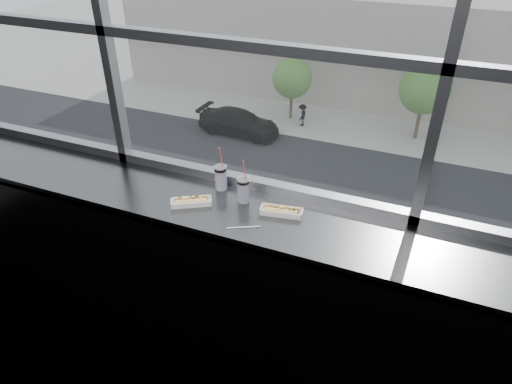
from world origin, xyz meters
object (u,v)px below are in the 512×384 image
at_px(hotdog_tray_right, 281,211).
at_px(wrapper, 182,203).
at_px(car_near_a, 143,167).
at_px(car_near_b, 224,185).
at_px(car_near_c, 362,215).
at_px(hotdog_tray_left, 191,201).
at_px(car_far_a, 239,118).
at_px(soda_cup_left, 221,176).
at_px(tree_left, 292,79).
at_px(tree_center, 425,89).
at_px(soda_cup_right, 243,189).
at_px(pedestrian_a, 302,113).
at_px(loose_straw, 244,227).

distance_m(hotdog_tray_right, wrapper, 0.61).
xyz_separation_m(car_near_a, car_near_b, (5.14, 0.00, -0.01)).
bearing_deg(car_near_c, car_near_b, 93.63).
xyz_separation_m(hotdog_tray_left, car_far_a, (-10.96, 24.34, -10.96)).
bearing_deg(soda_cup_left, tree_left, 107.08).
height_order(car_near_a, tree_center, tree_center).
bearing_deg(soda_cup_right, pedestrian_a, 105.67).
bearing_deg(car_near_a, wrapper, -146.03).
distance_m(loose_straw, car_near_c, 19.85).
xyz_separation_m(wrapper, tree_left, (-8.49, 28.36, -9.07)).
bearing_deg(soda_cup_right, car_near_c, 94.11).
xyz_separation_m(tree_left, tree_center, (8.99, -0.00, 0.45)).
bearing_deg(pedestrian_a, hotdog_tray_right, 16.16).
bearing_deg(soda_cup_right, hotdog_tray_right, -9.89).
bearing_deg(tree_left, wrapper, -73.33).
bearing_deg(car_near_b, car_near_c, -91.85).
bearing_deg(hotdog_tray_left, car_near_a, 98.55).
height_order(hotdog_tray_right, soda_cup_right, soda_cup_right).
bearing_deg(tree_center, car_far_a, -160.66).
height_order(loose_straw, car_near_a, loose_straw).
relative_size(hotdog_tray_right, tree_left, 0.06).
relative_size(hotdog_tray_left, car_near_a, 0.04).
relative_size(car_near_c, tree_left, 1.31).
bearing_deg(loose_straw, soda_cup_left, 105.18).
relative_size(wrapper, pedestrian_a, 0.04).
bearing_deg(pedestrian_a, car_far_a, -50.68).
distance_m(car_near_a, car_near_c, 12.43).
distance_m(soda_cup_left, car_near_b, 21.28).
bearing_deg(soda_cup_left, soda_cup_right, -21.89).
relative_size(hotdog_tray_left, loose_straw, 1.32).
height_order(wrapper, car_near_b, wrapper).
bearing_deg(tree_left, car_far_a, -121.07).
distance_m(hotdog_tray_left, hotdog_tray_right, 0.55).
bearing_deg(soda_cup_left, car_far_a, 114.61).
bearing_deg(car_far_a, soda_cup_left, -153.31).
distance_m(car_near_a, tree_center, 18.42).
xyz_separation_m(car_far_a, tree_center, (11.40, 4.00, 2.33)).
bearing_deg(soda_cup_right, soda_cup_left, 158.11).
distance_m(loose_straw, pedestrian_a, 30.56).
distance_m(hotdog_tray_right, pedestrian_a, 30.42).
height_order(car_near_b, tree_center, tree_center).
xyz_separation_m(hotdog_tray_left, car_near_a, (-13.31, 16.34, -11.12)).
relative_size(loose_straw, tree_left, 0.04).
relative_size(hotdog_tray_right, soda_cup_left, 0.86).
distance_m(soda_cup_left, soda_cup_right, 0.21).
distance_m(soda_cup_left, car_far_a, 28.71).
relative_size(soda_cup_left, pedestrian_a, 0.16).
bearing_deg(loose_straw, car_near_c, 67.15).
relative_size(soda_cup_right, car_near_b, 0.05).
bearing_deg(soda_cup_right, hotdog_tray_left, -150.00).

